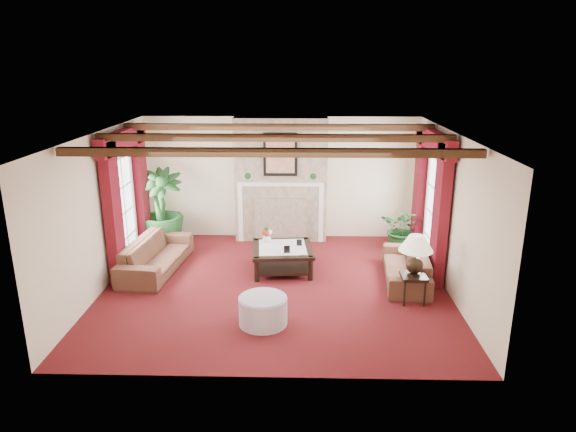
{
  "coord_description": "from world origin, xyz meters",
  "views": [
    {
      "loc": [
        0.44,
        -8.37,
        3.85
      ],
      "look_at": [
        0.21,
        0.4,
        1.18
      ],
      "focal_mm": 32.0,
      "sensor_mm": 36.0,
      "label": 1
    }
  ],
  "objects_px": {
    "potted_palm": "(162,225)",
    "sofa_right": "(406,261)",
    "coffee_table": "(282,259)",
    "side_table": "(413,288)",
    "sofa_left": "(156,250)",
    "ottoman": "(263,311)"
  },
  "relations": [
    {
      "from": "sofa_left",
      "to": "ottoman",
      "type": "xyz_separation_m",
      "value": [
        2.19,
        -2.04,
        -0.19
      ]
    },
    {
      "from": "sofa_right",
      "to": "potted_palm",
      "type": "distance_m",
      "value": 5.16
    },
    {
      "from": "sofa_left",
      "to": "potted_palm",
      "type": "height_order",
      "value": "potted_palm"
    },
    {
      "from": "coffee_table",
      "to": "side_table",
      "type": "height_order",
      "value": "side_table"
    },
    {
      "from": "potted_palm",
      "to": "coffee_table",
      "type": "relative_size",
      "value": 1.63
    },
    {
      "from": "sofa_left",
      "to": "coffee_table",
      "type": "distance_m",
      "value": 2.41
    },
    {
      "from": "coffee_table",
      "to": "potted_palm",
      "type": "bearing_deg",
      "value": 149.61
    },
    {
      "from": "potted_palm",
      "to": "sofa_right",
      "type": "bearing_deg",
      "value": -18.77
    },
    {
      "from": "sofa_left",
      "to": "potted_palm",
      "type": "bearing_deg",
      "value": 15.21
    },
    {
      "from": "sofa_left",
      "to": "sofa_right",
      "type": "height_order",
      "value": "sofa_left"
    },
    {
      "from": "side_table",
      "to": "ottoman",
      "type": "bearing_deg",
      "value": -161.64
    },
    {
      "from": "sofa_right",
      "to": "coffee_table",
      "type": "xyz_separation_m",
      "value": [
        -2.26,
        0.41,
        -0.14
      ]
    },
    {
      "from": "coffee_table",
      "to": "ottoman",
      "type": "bearing_deg",
      "value": -100.87
    },
    {
      "from": "potted_palm",
      "to": "side_table",
      "type": "distance_m",
      "value": 5.46
    },
    {
      "from": "side_table",
      "to": "ottoman",
      "type": "height_order",
      "value": "side_table"
    },
    {
      "from": "potted_palm",
      "to": "ottoman",
      "type": "relative_size",
      "value": 2.48
    },
    {
      "from": "coffee_table",
      "to": "side_table",
      "type": "distance_m",
      "value": 2.55
    },
    {
      "from": "sofa_left",
      "to": "side_table",
      "type": "xyz_separation_m",
      "value": [
        4.61,
        -1.24,
        -0.17
      ]
    },
    {
      "from": "potted_palm",
      "to": "ottoman",
      "type": "distance_m",
      "value": 4.12
    },
    {
      "from": "coffee_table",
      "to": "ottoman",
      "type": "relative_size",
      "value": 1.52
    },
    {
      "from": "sofa_right",
      "to": "potted_palm",
      "type": "xyz_separation_m",
      "value": [
        -4.88,
        1.66,
        0.11
      ]
    },
    {
      "from": "side_table",
      "to": "sofa_right",
      "type": "bearing_deg",
      "value": 86.41
    }
  ]
}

